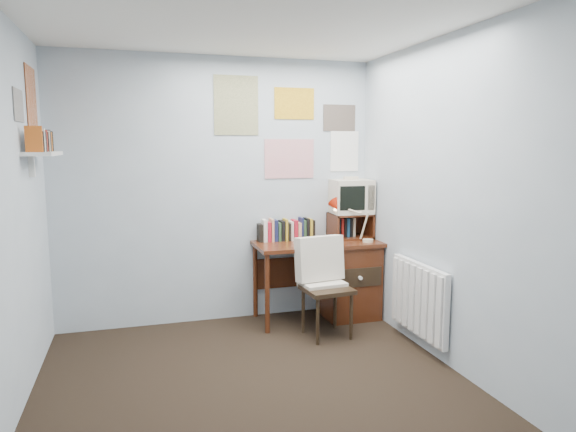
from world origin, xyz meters
The scene contains 14 objects.
ground centered at (0.00, 0.00, 0.00)m, with size 3.50×3.50×0.00m, color black.
back_wall centered at (0.00, 1.75, 1.25)m, with size 3.00×0.02×2.50m, color #B2BFCC.
right_wall centered at (1.50, 0.00, 1.25)m, with size 0.02×3.50×2.50m, color #B2BFCC.
ceiling centered at (0.00, 0.00, 2.50)m, with size 3.00×3.50×0.02m, color white.
desk centered at (1.17, 1.48, 0.41)m, with size 1.20×0.55×0.76m.
desk_chair centered at (0.82, 1.01, 0.43)m, with size 0.43×0.42×0.85m, color black.
desk_lamp centered at (1.36, 1.34, 0.94)m, with size 0.26×0.22×0.37m, color #B8220C.
tv_riser centered at (1.29, 1.59, 0.89)m, with size 0.40×0.30×0.25m, color #4F2312.
crt_tv centered at (1.30, 1.61, 1.19)m, with size 0.38×0.35×0.36m, color beige.
book_row centered at (0.66, 1.66, 0.87)m, with size 0.60×0.14×0.22m, color #4F2312.
radiator centered at (1.46, 0.55, 0.42)m, with size 0.09×0.80×0.60m, color white.
wall_shelf centered at (-1.40, 1.10, 1.62)m, with size 0.20×0.62×0.24m, color white.
posters_back centered at (0.70, 1.74, 1.85)m, with size 1.20×0.01×0.90m, color white.
posters_left centered at (-1.49, 1.10, 2.00)m, with size 0.01×0.70×0.60m, color white.
Camera 1 is at (-0.76, -3.07, 1.68)m, focal length 32.00 mm.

